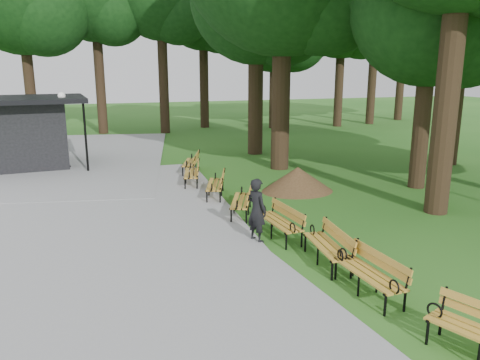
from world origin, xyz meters
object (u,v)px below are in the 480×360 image
object	(u,v)px
bench_1	(368,274)
bench_3	(279,222)
bench_6	(191,173)
kiosk	(20,133)
bench_4	(241,201)
person	(257,210)
bench_7	(191,163)
bench_2	(327,246)
lawn_tree_1	(432,6)
bench_5	(215,185)
lamp_post	(63,114)
dirt_mound	(298,179)
lawn_tree_5	(466,18)

from	to	relation	value
bench_1	bench_3	size ratio (longest dim) A/B	1.00
bench_6	bench_1	bearing A→B (deg)	21.77
kiosk	bench_4	size ratio (longest dim) A/B	2.63
person	kiosk	size ratio (longest dim) A/B	0.34
bench_3	bench_7	bearing A→B (deg)	178.82
person	bench_7	size ratio (longest dim) A/B	0.89
person	bench_6	world-z (taller)	person
person	bench_2	xyz separation A→B (m)	(1.05, -1.86, -0.40)
bench_1	lawn_tree_1	size ratio (longest dim) A/B	0.20
bench_1	bench_5	world-z (taller)	same
lamp_post	lawn_tree_1	bearing A→B (deg)	-30.75
bench_3	bench_6	distance (m)	6.48
bench_2	bench_3	distance (m)	1.97
bench_2	bench_7	distance (m)	10.43
bench_3	bench_2	bearing A→B (deg)	6.38
kiosk	dirt_mound	size ratio (longest dim) A/B	2.25
dirt_mound	bench_7	size ratio (longest dim) A/B	1.17
kiosk	lawn_tree_1	bearing A→B (deg)	-34.81
person	lamp_post	world-z (taller)	lamp_post
bench_1	bench_7	size ratio (longest dim) A/B	1.00
bench_6	kiosk	bearing A→B (deg)	-116.61
dirt_mound	bench_2	bearing A→B (deg)	-108.31
bench_2	lawn_tree_5	world-z (taller)	lawn_tree_5
bench_3	lawn_tree_5	size ratio (longest dim) A/B	0.21
bench_7	lawn_tree_1	distance (m)	10.91
person	bench_3	bearing A→B (deg)	-108.73
kiosk	lawn_tree_5	distance (m)	20.19
person	bench_5	xyz separation A→B (m)	(0.05, 4.46, -0.40)
lawn_tree_1	lamp_post	bearing A→B (deg)	149.25
bench_6	lawn_tree_5	distance (m)	13.68
lamp_post	dirt_mound	bearing A→B (deg)	-39.51
kiosk	bench_7	world-z (taller)	kiosk
person	bench_2	bearing A→B (deg)	-174.79
bench_2	bench_4	size ratio (longest dim) A/B	1.00
bench_3	lawn_tree_1	bearing A→B (deg)	110.96
lamp_post	kiosk	bearing A→B (deg)	155.74
bench_1	bench_3	distance (m)	3.54
kiosk	dirt_mound	world-z (taller)	kiosk
person	lawn_tree_1	xyz separation A→B (m)	(7.62, 3.53, 5.62)
bench_2	lawn_tree_1	distance (m)	10.42
dirt_mound	lawn_tree_1	world-z (taller)	lawn_tree_1
bench_1	bench_6	bearing A→B (deg)	-175.26
lawn_tree_1	person	bearing A→B (deg)	-155.15
bench_2	bench_6	world-z (taller)	same
bench_2	bench_4	xyz separation A→B (m)	(-0.76, 4.13, 0.00)
bench_3	lawn_tree_1	size ratio (longest dim) A/B	0.20
lamp_post	bench_3	bearing A→B (deg)	-62.61
kiosk	bench_2	bearing A→B (deg)	-64.70
lawn_tree_5	bench_3	bearing A→B (deg)	-149.59
dirt_mound	bench_4	bearing A→B (deg)	-143.57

